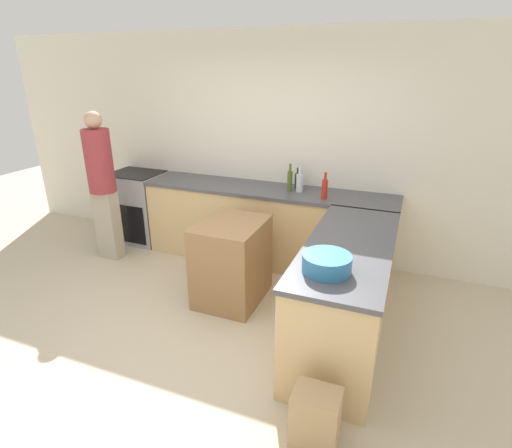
{
  "coord_description": "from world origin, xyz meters",
  "views": [
    {
      "loc": [
        1.56,
        -2.5,
        2.28
      ],
      "look_at": [
        0.35,
        0.55,
        0.99
      ],
      "focal_mm": 28.0,
      "sensor_mm": 36.0,
      "label": 1
    }
  ],
  "objects_px": {
    "person_by_range": "(102,181)",
    "paper_bag": "(315,418)",
    "island_table": "(232,262)",
    "vinegar_bottle_clear": "(300,182)",
    "mixing_bowl": "(327,263)",
    "wine_bottle_dark": "(298,180)",
    "hot_sauce_bottle": "(325,188)",
    "olive_oil_bottle": "(290,180)",
    "range_oven": "(139,206)"
  },
  "relations": [
    {
      "from": "vinegar_bottle_clear",
      "to": "wine_bottle_dark",
      "type": "bearing_deg",
      "value": 113.54
    },
    {
      "from": "range_oven",
      "to": "olive_oil_bottle",
      "type": "xyz_separation_m",
      "value": [
        2.17,
        0.01,
        0.59
      ]
    },
    {
      "from": "mixing_bowl",
      "to": "olive_oil_bottle",
      "type": "bearing_deg",
      "value": 114.68
    },
    {
      "from": "vinegar_bottle_clear",
      "to": "mixing_bowl",
      "type": "bearing_deg",
      "value": -68.53
    },
    {
      "from": "olive_oil_bottle",
      "to": "paper_bag",
      "type": "height_order",
      "value": "olive_oil_bottle"
    },
    {
      "from": "olive_oil_bottle",
      "to": "hot_sauce_bottle",
      "type": "relative_size",
      "value": 1.08
    },
    {
      "from": "hot_sauce_bottle",
      "to": "person_by_range",
      "type": "distance_m",
      "value": 2.64
    },
    {
      "from": "vinegar_bottle_clear",
      "to": "hot_sauce_bottle",
      "type": "xyz_separation_m",
      "value": [
        0.33,
        -0.16,
        0.01
      ]
    },
    {
      "from": "hot_sauce_bottle",
      "to": "paper_bag",
      "type": "xyz_separation_m",
      "value": [
        0.49,
        -2.23,
        -0.85
      ]
    },
    {
      "from": "range_oven",
      "to": "olive_oil_bottle",
      "type": "bearing_deg",
      "value": 0.32
    },
    {
      "from": "range_oven",
      "to": "wine_bottle_dark",
      "type": "height_order",
      "value": "wine_bottle_dark"
    },
    {
      "from": "island_table",
      "to": "olive_oil_bottle",
      "type": "relative_size",
      "value": 2.67
    },
    {
      "from": "person_by_range",
      "to": "paper_bag",
      "type": "xyz_separation_m",
      "value": [
        3.08,
        -1.73,
        -0.79
      ]
    },
    {
      "from": "hot_sauce_bottle",
      "to": "island_table",
      "type": "bearing_deg",
      "value": -131.56
    },
    {
      "from": "olive_oil_bottle",
      "to": "hot_sauce_bottle",
      "type": "height_order",
      "value": "olive_oil_bottle"
    },
    {
      "from": "person_by_range",
      "to": "range_oven",
      "type": "bearing_deg",
      "value": 91.23
    },
    {
      "from": "olive_oil_bottle",
      "to": "wine_bottle_dark",
      "type": "xyz_separation_m",
      "value": [
        0.06,
        0.14,
        -0.03
      ]
    },
    {
      "from": "island_table",
      "to": "mixing_bowl",
      "type": "relative_size",
      "value": 2.45
    },
    {
      "from": "vinegar_bottle_clear",
      "to": "hot_sauce_bottle",
      "type": "bearing_deg",
      "value": -26.79
    },
    {
      "from": "island_table",
      "to": "paper_bag",
      "type": "xyz_separation_m",
      "value": [
        1.23,
        -1.39,
        -0.22
      ]
    },
    {
      "from": "range_oven",
      "to": "olive_oil_bottle",
      "type": "distance_m",
      "value": 2.25
    },
    {
      "from": "olive_oil_bottle",
      "to": "person_by_range",
      "type": "height_order",
      "value": "person_by_range"
    },
    {
      "from": "vinegar_bottle_clear",
      "to": "olive_oil_bottle",
      "type": "relative_size",
      "value": 0.88
    },
    {
      "from": "mixing_bowl",
      "to": "vinegar_bottle_clear",
      "type": "height_order",
      "value": "vinegar_bottle_clear"
    },
    {
      "from": "vinegar_bottle_clear",
      "to": "wine_bottle_dark",
      "type": "relative_size",
      "value": 1.15
    },
    {
      "from": "person_by_range",
      "to": "paper_bag",
      "type": "height_order",
      "value": "person_by_range"
    },
    {
      "from": "mixing_bowl",
      "to": "hot_sauce_bottle",
      "type": "height_order",
      "value": "hot_sauce_bottle"
    },
    {
      "from": "island_table",
      "to": "person_by_range",
      "type": "distance_m",
      "value": 1.97
    },
    {
      "from": "range_oven",
      "to": "paper_bag",
      "type": "distance_m",
      "value": 3.91
    },
    {
      "from": "olive_oil_bottle",
      "to": "person_by_range",
      "type": "distance_m",
      "value": 2.25
    },
    {
      "from": "mixing_bowl",
      "to": "paper_bag",
      "type": "bearing_deg",
      "value": -79.62
    },
    {
      "from": "mixing_bowl",
      "to": "range_oven",
      "type": "bearing_deg",
      "value": 149.33
    },
    {
      "from": "vinegar_bottle_clear",
      "to": "wine_bottle_dark",
      "type": "distance_m",
      "value": 0.14
    },
    {
      "from": "wine_bottle_dark",
      "to": "hot_sauce_bottle",
      "type": "height_order",
      "value": "hot_sauce_bottle"
    },
    {
      "from": "mixing_bowl",
      "to": "wine_bottle_dark",
      "type": "relative_size",
      "value": 1.42
    },
    {
      "from": "mixing_bowl",
      "to": "person_by_range",
      "type": "relative_size",
      "value": 0.19
    },
    {
      "from": "person_by_range",
      "to": "paper_bag",
      "type": "relative_size",
      "value": 4.44
    },
    {
      "from": "olive_oil_bottle",
      "to": "wine_bottle_dark",
      "type": "bearing_deg",
      "value": 67.97
    },
    {
      "from": "hot_sauce_bottle",
      "to": "paper_bag",
      "type": "relative_size",
      "value": 0.72
    },
    {
      "from": "hot_sauce_bottle",
      "to": "person_by_range",
      "type": "height_order",
      "value": "person_by_range"
    },
    {
      "from": "paper_bag",
      "to": "hot_sauce_bottle",
      "type": "bearing_deg",
      "value": 102.41
    },
    {
      "from": "mixing_bowl",
      "to": "olive_oil_bottle",
      "type": "xyz_separation_m",
      "value": [
        -0.82,
        1.78,
        0.06
      ]
    },
    {
      "from": "vinegar_bottle_clear",
      "to": "person_by_range",
      "type": "bearing_deg",
      "value": -163.77
    },
    {
      "from": "island_table",
      "to": "wine_bottle_dark",
      "type": "xyz_separation_m",
      "value": [
        0.35,
        1.12,
        0.61
      ]
    },
    {
      "from": "range_oven",
      "to": "olive_oil_bottle",
      "type": "height_order",
      "value": "olive_oil_bottle"
    },
    {
      "from": "island_table",
      "to": "person_by_range",
      "type": "height_order",
      "value": "person_by_range"
    },
    {
      "from": "olive_oil_bottle",
      "to": "range_oven",
      "type": "bearing_deg",
      "value": -179.68
    },
    {
      "from": "island_table",
      "to": "vinegar_bottle_clear",
      "type": "relative_size",
      "value": 3.03
    },
    {
      "from": "vinegar_bottle_clear",
      "to": "paper_bag",
      "type": "distance_m",
      "value": 2.66
    },
    {
      "from": "olive_oil_bottle",
      "to": "paper_bag",
      "type": "bearing_deg",
      "value": -68.66
    }
  ]
}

